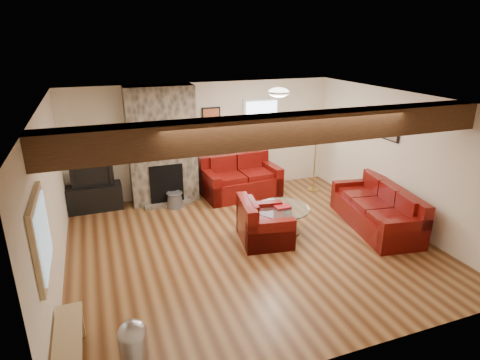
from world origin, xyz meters
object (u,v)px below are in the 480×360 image
object	(u,v)px
tv_cabinet	(95,197)
television	(92,174)
coffee_table	(282,220)
armchair_red	(265,220)
sofa_three	(376,207)
loveseat	(241,177)
floor_lamp	(316,139)

from	to	relation	value
tv_cabinet	television	world-z (taller)	television
coffee_table	television	distance (m)	3.95
armchair_red	tv_cabinet	world-z (taller)	armchair_red
sofa_three	television	world-z (taller)	television
armchair_red	coffee_table	size ratio (longest dim) A/B	0.95
coffee_table	tv_cabinet	xyz separation A→B (m)	(-3.19, 2.28, 0.02)
loveseat	floor_lamp	size ratio (longest dim) A/B	1.15
coffee_table	tv_cabinet	bearing A→B (deg)	144.43
sofa_three	coffee_table	world-z (taller)	sofa_three
loveseat	coffee_table	distance (m)	1.99
coffee_table	armchair_red	bearing A→B (deg)	-157.07
loveseat	armchair_red	bearing A→B (deg)	-103.01
coffee_table	floor_lamp	distance (m)	2.55
armchair_red	loveseat	bearing A→B (deg)	-0.64
loveseat	armchair_red	world-z (taller)	loveseat
loveseat	coffee_table	xyz separation A→B (m)	(0.07, -1.98, -0.20)
armchair_red	coffee_table	xyz separation A→B (m)	(0.43, 0.18, -0.14)
television	floor_lamp	xyz separation A→B (m)	(4.82, -0.61, 0.47)
loveseat	television	world-z (taller)	television
floor_lamp	television	bearing A→B (deg)	172.84
armchair_red	coffee_table	world-z (taller)	armchair_red
sofa_three	television	bearing A→B (deg)	-109.19
loveseat	tv_cabinet	bearing A→B (deg)	170.95
armchair_red	sofa_three	bearing A→B (deg)	-87.23
armchair_red	coffee_table	distance (m)	0.48
loveseat	tv_cabinet	distance (m)	3.14
floor_lamp	coffee_table	bearing A→B (deg)	-134.41
sofa_three	floor_lamp	bearing A→B (deg)	-167.69
floor_lamp	sofa_three	bearing A→B (deg)	-87.11
television	loveseat	bearing A→B (deg)	-5.49
sofa_three	tv_cabinet	distance (m)	5.62
sofa_three	armchair_red	size ratio (longest dim) A/B	2.20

